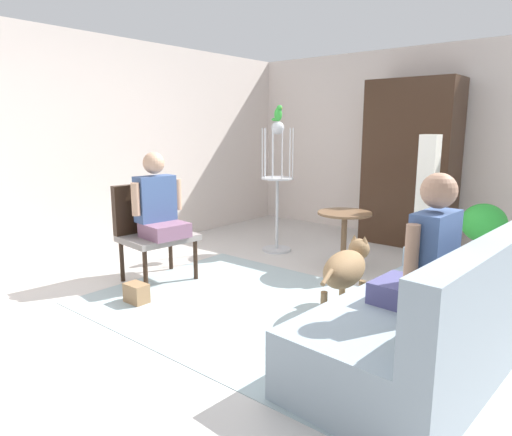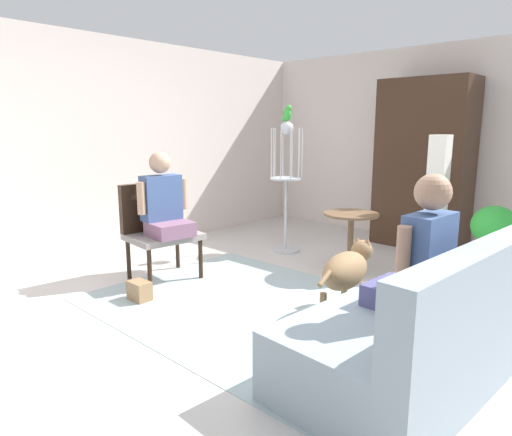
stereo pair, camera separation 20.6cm
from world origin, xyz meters
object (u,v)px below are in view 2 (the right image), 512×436
person_on_couch (420,257)px  handbag (140,291)px  person_on_armchair (164,202)px  dog (347,270)px  column_lamp (436,205)px  parrot (288,114)px  armchair (157,222)px  couch (424,330)px  bird_cage_stand (286,188)px  round_end_table (351,231)px  armoire_cabinet (424,164)px  potted_plant (493,240)px

person_on_couch → handbag: bearing=-168.8°
person_on_couch → person_on_armchair: size_ratio=1.03×
dog → column_lamp: 1.66m
person_on_armchair → parrot: bearing=83.0°
dog → handbag: dog is taller
armchair → column_lamp: size_ratio=0.67×
couch → handbag: size_ratio=8.99×
bird_cage_stand → column_lamp: 1.73m
couch → person_on_armchair: size_ratio=2.30×
column_lamp → round_end_table: bearing=-131.9°
armchair → column_lamp: column_lamp is taller
couch → armchair: 2.85m
person_on_armchair → dog: (1.82, 0.48, -0.41)m
couch → person_on_couch: 0.46m
couch → column_lamp: 2.33m
handbag → person_on_armchair: bearing=120.2°
person_on_couch → armoire_cabinet: (-1.34, 3.12, 0.30)m
parrot → handbag: 2.70m
round_end_table → bird_cage_stand: size_ratio=0.41×
dog → bird_cage_stand: (-1.62, 1.18, 0.41)m
couch → bird_cage_stand: bird_cage_stand is taller
dog → potted_plant: (0.66, 1.54, 0.08)m
couch → handbag: bearing=-168.5°
dog → armoire_cabinet: bearing=101.4°
dog → bird_cage_stand: bearing=143.8°
armoire_cabinet → handbag: armoire_cabinet is taller
person_on_armchair → dog: bearing=14.9°
armchair → couch: bearing=-0.9°
round_end_table → potted_plant: (1.21, 0.59, 0.00)m
couch → round_end_table: size_ratio=2.89×
armoire_cabinet → couch: bearing=-65.8°
round_end_table → column_lamp: column_lamp is taller
person_on_couch → bird_cage_stand: (-2.44, 1.71, 0.03)m
armoire_cabinet → person_on_armchair: bearing=-112.8°
armchair → person_on_armchair: size_ratio=1.18×
round_end_table → dog: bearing=-59.9°
person_on_armchair → round_end_table: person_on_armchair is taller
bird_cage_stand → potted_plant: 2.33m
couch → parrot: bearing=145.7°
round_end_table → armoire_cabinet: (0.03, 1.64, 0.60)m
person_on_armchair → armoire_cabinet: (1.29, 3.07, 0.26)m
person_on_armchair → handbag: size_ratio=3.90×
person_on_couch → potted_plant: (-0.16, 2.07, -0.29)m
person_on_couch → potted_plant: 2.10m
armchair → armoire_cabinet: size_ratio=0.46×
person_on_armchair → armoire_cabinet: armoire_cabinet is taller
armchair → person_on_couch: 2.79m
couch → round_end_table: 2.05m
bird_cage_stand → armoire_cabinet: 1.81m
dog → column_lamp: column_lamp is taller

